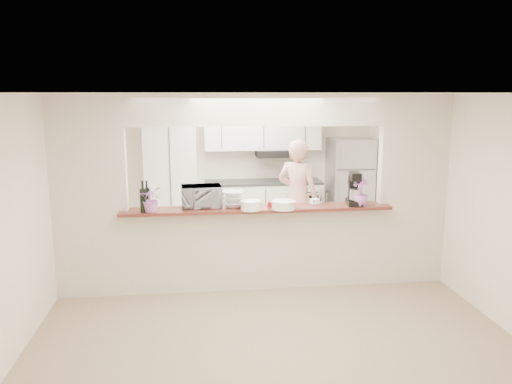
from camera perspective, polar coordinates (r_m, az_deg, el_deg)
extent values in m
plane|color=tan|center=(6.66, 0.11, -10.82)|extent=(6.00, 6.00, 0.00)
cube|color=beige|center=(8.11, -1.24, -6.72)|extent=(5.00, 2.90, 0.01)
cube|color=beige|center=(6.39, -18.45, -0.65)|extent=(0.90, 0.15, 2.50)
cube|color=beige|center=(6.86, 17.36, 0.19)|extent=(0.90, 0.15, 2.50)
cube|color=beige|center=(6.18, 0.12, 9.36)|extent=(3.20, 0.15, 0.40)
cube|color=beige|center=(6.49, 0.11, -6.52)|extent=(3.20, 0.15, 1.05)
cube|color=maroon|center=(6.29, 0.17, -1.92)|extent=(3.40, 0.38, 0.04)
cube|color=silver|center=(8.96, -9.67, 1.71)|extent=(0.90, 0.60, 2.10)
cube|color=silver|center=(9.15, 0.83, -1.77)|extent=(2.10, 0.60, 0.90)
cube|color=#303033|center=(9.05, 0.84, 1.13)|extent=(2.10, 0.62, 0.04)
cube|color=silver|center=(9.06, 0.75, 7.23)|extent=(2.10, 0.35, 0.75)
cube|color=black|center=(9.04, 2.41, 4.44)|extent=(0.75, 0.45, 0.12)
cube|color=black|center=(8.98, 5.85, -1.75)|extent=(0.55, 0.02, 0.55)
cube|color=#B2B2B7|center=(9.37, 10.63, 0.84)|extent=(0.75, 0.70, 1.70)
imported|color=pink|center=(6.14, -11.85, -0.78)|extent=(0.29, 0.25, 0.32)
cylinder|color=black|center=(6.36, -12.34, -0.67)|extent=(0.07, 0.07, 0.26)
cylinder|color=black|center=(6.33, -12.41, 0.87)|extent=(0.02, 0.02, 0.09)
cylinder|color=black|center=(6.15, -12.77, -0.96)|extent=(0.08, 0.08, 0.29)
cylinder|color=black|center=(6.11, -12.85, 0.81)|extent=(0.03, 0.03, 0.10)
imported|color=#9E9DA2|center=(6.31, -6.26, -0.49)|extent=(0.52, 0.37, 0.27)
imported|color=silver|center=(6.28, -2.59, -0.83)|extent=(0.29, 0.29, 0.20)
cylinder|color=white|center=(6.13, -0.61, -1.57)|extent=(0.24, 0.24, 0.11)
cylinder|color=white|center=(6.12, -0.61, -1.04)|extent=(0.25, 0.25, 0.01)
cylinder|color=white|center=(6.19, 3.17, -1.51)|extent=(0.29, 0.29, 0.10)
cylinder|color=white|center=(6.18, 3.17, -1.04)|extent=(0.30, 0.30, 0.01)
cylinder|color=maroon|center=(6.33, 1.95, -1.37)|extent=(0.14, 0.14, 0.06)
cylinder|color=beige|center=(6.36, 3.73, -1.30)|extent=(0.15, 0.15, 0.07)
cube|color=silver|center=(6.53, 7.05, -1.29)|extent=(0.26, 0.20, 0.01)
cube|color=white|center=(6.52, 7.05, -0.98)|extent=(0.12, 0.12, 0.06)
cube|color=black|center=(6.53, 11.15, -1.16)|extent=(0.22, 0.31, 0.07)
cube|color=black|center=(6.59, 11.05, 0.63)|extent=(0.13, 0.12, 0.30)
cube|color=black|center=(6.46, 11.28, 1.77)|extent=(0.15, 0.26, 0.10)
cylinder|color=#B7B7BC|center=(6.45, 11.28, -0.26)|extent=(0.14, 0.14, 0.13)
imported|color=#C16AC6|center=(6.45, 11.83, -0.02)|extent=(0.24, 0.24, 0.36)
imported|color=tan|center=(7.83, 4.77, -0.61)|extent=(0.79, 0.72, 1.81)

